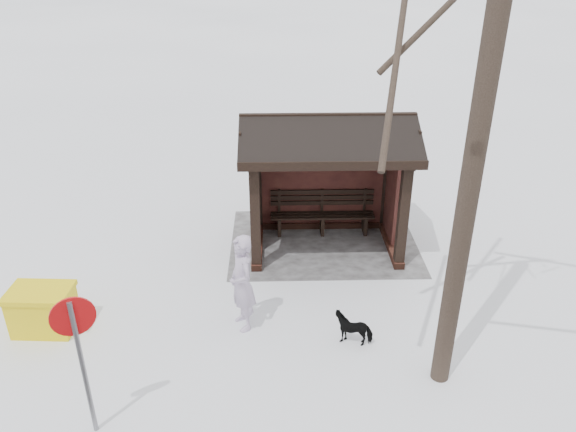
% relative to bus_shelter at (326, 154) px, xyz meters
% --- Properties ---
extents(ground, '(120.00, 120.00, 0.00)m').
position_rel_bus_shelter_xyz_m(ground, '(0.00, 0.16, -2.17)').
color(ground, white).
rests_on(ground, ground).
extents(trampled_patch, '(4.20, 3.20, 0.02)m').
position_rel_bus_shelter_xyz_m(trampled_patch, '(0.00, -0.04, -2.16)').
color(trampled_patch, gray).
rests_on(trampled_patch, ground).
extents(bus_shelter, '(3.60, 2.40, 3.09)m').
position_rel_bus_shelter_xyz_m(bus_shelter, '(0.00, 0.00, 0.00)').
color(bus_shelter, '#381D14').
rests_on(bus_shelter, ground).
extents(pedestrian, '(0.66, 0.78, 1.82)m').
position_rel_bus_shelter_xyz_m(pedestrian, '(1.69, 2.97, -1.25)').
color(pedestrian, '#B1A1BD').
rests_on(pedestrian, ground).
extents(dog, '(0.72, 0.44, 0.57)m').
position_rel_bus_shelter_xyz_m(dog, '(-0.23, 3.42, -1.88)').
color(dog, black).
rests_on(dog, ground).
extents(grit_bin, '(1.12, 0.80, 0.83)m').
position_rel_bus_shelter_xyz_m(grit_bin, '(5.20, 2.98, -1.74)').
color(grit_bin, yellow).
rests_on(grit_bin, ground).
extents(road_sign, '(0.54, 0.26, 2.27)m').
position_rel_bus_shelter_xyz_m(road_sign, '(3.69, 5.28, -0.52)').
color(road_sign, slate).
rests_on(road_sign, ground).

